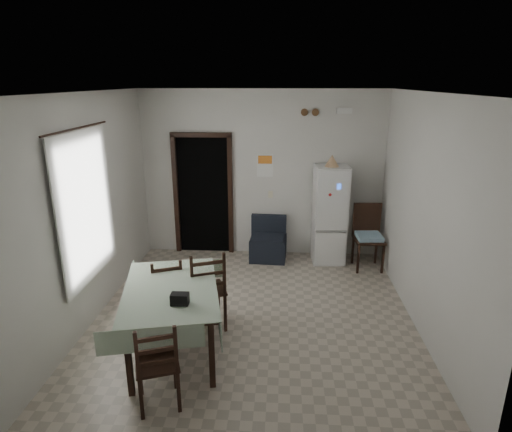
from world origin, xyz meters
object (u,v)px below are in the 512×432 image
object	(u,v)px
corner_chair	(369,238)
dining_chair_far_right	(206,288)
dining_table	(173,320)
dining_chair_near_head	(157,362)
navy_seat	(268,239)
fridge	(330,215)
dining_chair_far_left	(167,290)

from	to	relation	value
corner_chair	dining_chair_far_right	bearing A→B (deg)	-144.92
dining_table	dining_chair_near_head	distance (m)	0.84
navy_seat	corner_chair	xyz separation A→B (m)	(1.67, -0.29, 0.17)
fridge	dining_chair_far_left	distance (m)	3.16
dining_table	dining_chair_near_head	size ratio (longest dim) A/B	1.67
corner_chair	dining_chair_far_right	xyz separation A→B (m)	(-2.38, -1.92, -0.01)
navy_seat	dining_chair_far_right	xyz separation A→B (m)	(-0.71, -2.21, 0.16)
navy_seat	dining_table	xyz separation A→B (m)	(-1.00, -2.78, 0.03)
dining_chair_far_left	dining_chair_far_right	world-z (taller)	dining_chair_far_right
dining_table	dining_chair_near_head	bearing A→B (deg)	-98.11
dining_chair_far_left	dining_chair_near_head	bearing A→B (deg)	79.77
fridge	dining_chair_near_head	xyz separation A→B (m)	(-1.98, -3.62, -0.37)
dining_chair_far_right	dining_chair_near_head	bearing A→B (deg)	59.90
corner_chair	dining_chair_far_left	bearing A→B (deg)	-150.84
dining_chair_far_right	dining_chair_far_left	bearing A→B (deg)	-25.58
fridge	dining_chair_near_head	distance (m)	4.14
dining_table	dining_chair_far_right	size ratio (longest dim) A/B	1.46
corner_chair	dining_chair_near_head	world-z (taller)	corner_chair
corner_chair	dining_chair_far_right	world-z (taller)	corner_chair
dining_chair_far_left	dining_chair_near_head	xyz separation A→B (m)	(0.29, -1.44, 0.00)
dining_chair_near_head	dining_chair_far_left	bearing A→B (deg)	-98.32
fridge	navy_seat	distance (m)	1.14
navy_seat	dining_chair_near_head	size ratio (longest dim) A/B	0.80
fridge	dining_chair_far_right	size ratio (longest dim) A/B	1.57
corner_chair	dining_chair_near_head	size ratio (longest dim) A/B	1.16
dining_table	dining_chair_far_right	xyz separation A→B (m)	(0.29, 0.56, 0.13)
navy_seat	dining_table	bearing A→B (deg)	-106.61
fridge	corner_chair	xyz separation A→B (m)	(0.63, -0.29, -0.30)
fridge	dining_chair_far_left	world-z (taller)	fridge
navy_seat	fridge	bearing A→B (deg)	3.23
dining_chair_far_left	dining_chair_far_right	bearing A→B (deg)	153.84
dining_chair_near_head	dining_chair_far_right	bearing A→B (deg)	-118.77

